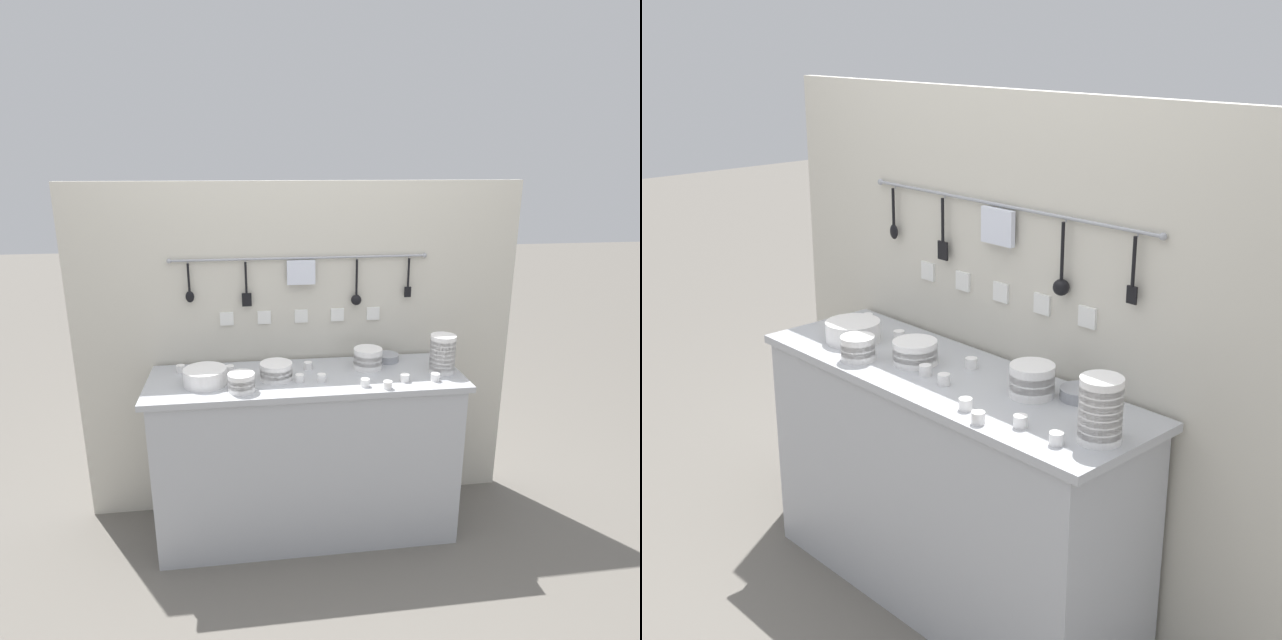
{
  "view_description": "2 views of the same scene",
  "coord_description": "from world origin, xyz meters",
  "views": [
    {
      "loc": [
        -0.27,
        -2.48,
        1.9
      ],
      "look_at": [
        0.07,
        0.03,
        1.17
      ],
      "focal_mm": 30.0,
      "sensor_mm": 36.0,
      "label": 1
    },
    {
      "loc": [
        2.11,
        -1.92,
        2.02
      ],
      "look_at": [
        0.06,
        0.01,
        1.09
      ],
      "focal_mm": 50.0,
      "sensor_mm": 36.0,
      "label": 2
    }
  ],
  "objects": [
    {
      "name": "cup_edge_near",
      "position": [
        0.02,
        0.1,
        0.9
      ],
      "size": [
        0.04,
        0.04,
        0.04
      ],
      "color": "white",
      "rests_on": "counter"
    },
    {
      "name": "counter",
      "position": [
        0.0,
        0.0,
        0.44
      ],
      "size": [
        1.57,
        0.49,
        0.88
      ],
      "color": "#ADAFB5",
      "rests_on": "ground"
    },
    {
      "name": "cup_edge_far",
      "position": [
        -0.38,
        0.1,
        0.9
      ],
      "size": [
        0.04,
        0.04,
        0.04
      ],
      "color": "white",
      "rests_on": "counter"
    },
    {
      "name": "cup_beside_plates",
      "position": [
        0.62,
        -0.14,
        0.9
      ],
      "size": [
        0.04,
        0.04,
        0.04
      ],
      "color": "white",
      "rests_on": "counter"
    },
    {
      "name": "cup_by_caddy",
      "position": [
        0.36,
        -0.21,
        0.9
      ],
      "size": [
        0.04,
        0.04,
        0.04
      ],
      "color": "white",
      "rests_on": "counter"
    },
    {
      "name": "back_wall",
      "position": [
        0.0,
        0.28,
        0.92
      ],
      "size": [
        2.37,
        0.09,
        1.83
      ],
      "color": "beige",
      "rests_on": "ground"
    },
    {
      "name": "bowl_stack_back_corner",
      "position": [
        0.33,
        0.07,
        0.94
      ],
      "size": [
        0.15,
        0.15,
        0.11
      ],
      "color": "white",
      "rests_on": "counter"
    },
    {
      "name": "ground_plane",
      "position": [
        0.0,
        0.0,
        0.0
      ],
      "size": [
        20.0,
        20.0,
        0.0
      ],
      "primitive_type": "plane",
      "color": "#666059"
    },
    {
      "name": "steel_mixing_bowl",
      "position": [
        0.45,
        0.16,
        0.9
      ],
      "size": [
        0.13,
        0.13,
        0.04
      ],
      "color": "#93969E",
      "rests_on": "counter"
    },
    {
      "name": "bowl_stack_tall_left",
      "position": [
        -0.32,
        -0.14,
        0.93
      ],
      "size": [
        0.12,
        0.12,
        0.09
      ],
      "color": "white",
      "rests_on": "counter"
    },
    {
      "name": "cup_back_right",
      "position": [
        -0.04,
        -0.07,
        0.9
      ],
      "size": [
        0.04,
        0.04,
        0.04
      ],
      "color": "white",
      "rests_on": "counter"
    },
    {
      "name": "bowl_stack_short_front",
      "position": [
        0.69,
        -0.04,
        0.98
      ],
      "size": [
        0.13,
        0.13,
        0.2
      ],
      "color": "white",
      "rests_on": "counter"
    },
    {
      "name": "cup_front_right",
      "position": [
        0.26,
        -0.16,
        0.9
      ],
      "size": [
        0.04,
        0.04,
        0.04
      ],
      "color": "white",
      "rests_on": "counter"
    },
    {
      "name": "bowl_stack_nested_right",
      "position": [
        -0.15,
        -0.02,
        0.93
      ],
      "size": [
        0.16,
        0.16,
        0.08
      ],
      "color": "white",
      "rests_on": "counter"
    },
    {
      "name": "cup_back_left",
      "position": [
        0.06,
        -0.08,
        0.9
      ],
      "size": [
        0.04,
        0.04,
        0.04
      ],
      "color": "white",
      "rests_on": "counter"
    },
    {
      "name": "plate_stack",
      "position": [
        -0.5,
        -0.03,
        0.92
      ],
      "size": [
        0.21,
        0.21,
        0.08
      ],
      "color": "white",
      "rests_on": "counter"
    },
    {
      "name": "cup_centre",
      "position": [
        -0.63,
        0.14,
        0.9
      ],
      "size": [
        0.04,
        0.04,
        0.04
      ],
      "color": "white",
      "rests_on": "counter"
    },
    {
      "name": "cup_front_left",
      "position": [
        0.47,
        -0.13,
        0.9
      ],
      "size": [
        0.04,
        0.04,
        0.04
      ],
      "color": "white",
      "rests_on": "counter"
    }
  ]
}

